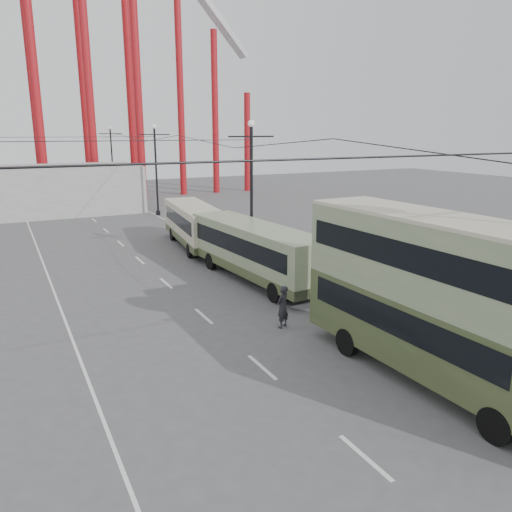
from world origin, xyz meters
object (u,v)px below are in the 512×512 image
double_decker_bus (437,292)px  single_decker_green (255,249)px  single_decker_cream (194,224)px  pedestrian (283,307)px

double_decker_bus → single_decker_green: double_decker_bus is taller
single_decker_green → single_decker_cream: bearing=86.6°
single_decker_cream → pedestrian: size_ratio=5.35×
single_decker_green → pedestrian: (-2.27, -7.13, -0.90)m
double_decker_bus → single_decker_green: size_ratio=0.93×
double_decker_bus → pedestrian: 7.41m
single_decker_green → double_decker_bus: bearing=-94.4°
double_decker_bus → single_decker_cream: (0.02, 23.84, -1.51)m
double_decker_bus → single_decker_cream: 23.89m
single_decker_green → single_decker_cream: 10.01m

